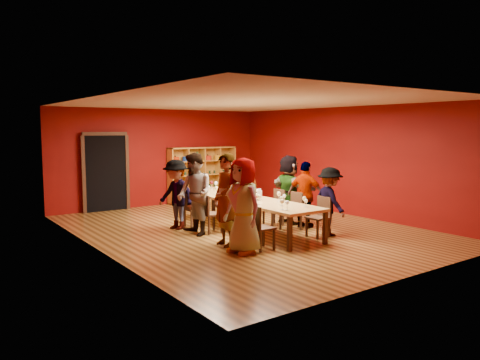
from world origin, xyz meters
name	(u,v)px	position (x,y,z in m)	size (l,w,h in m)	color
room_shell	(245,167)	(0.00, 0.00, 1.50)	(7.10, 9.10, 3.04)	brown
tasting_table	(245,200)	(0.00, 0.00, 0.70)	(1.10, 4.50, 0.75)	tan
doorway	(105,173)	(-1.80, 4.43, 1.12)	(1.40, 0.17, 2.30)	black
shelving_unit	(202,172)	(1.40, 4.32, 0.98)	(2.40, 0.40, 1.80)	#BC7F2A
chair_person_left_0	(259,225)	(-0.91, -1.73, 0.50)	(0.42, 0.42, 0.89)	black
person_left_0	(243,206)	(-1.29, -1.73, 0.92)	(0.90, 0.49, 1.84)	beige
chair_person_left_1	(240,220)	(-0.91, -1.08, 0.50)	(0.42, 0.42, 0.89)	black
person_left_1	(226,200)	(-1.26, -1.08, 0.95)	(0.69, 0.51, 1.90)	silver
chair_person_left_2	(208,212)	(-0.91, 0.16, 0.50)	(0.42, 0.42, 0.89)	black
person_left_2	(195,194)	(-1.27, 0.16, 0.93)	(0.90, 0.50, 1.86)	#141B39
chair_person_left_3	(191,207)	(-0.91, 0.96, 0.50)	(0.42, 0.42, 0.89)	black
person_left_3	(176,195)	(-1.31, 0.96, 0.83)	(1.07, 0.44, 1.66)	#444449
chair_person_right_0	(320,215)	(0.91, -1.61, 0.50)	(0.42, 0.42, 0.89)	black
person_right_0	(330,201)	(1.20, -1.61, 0.77)	(0.99, 0.41, 1.53)	#151E3B
chair_person_right_1	(293,209)	(0.91, -0.71, 0.50)	(0.42, 0.42, 0.89)	black
person_right_1	(306,195)	(1.30, -0.71, 0.80)	(0.94, 0.43, 1.61)	#131835
chair_person_right_2	(276,205)	(0.91, -0.07, 0.50)	(0.42, 0.42, 0.89)	black
person_right_2	(289,189)	(1.34, -0.07, 0.87)	(1.61, 0.46, 1.74)	pink
chair_person_right_4	(236,197)	(0.91, 1.68, 0.50)	(0.42, 0.42, 0.89)	black
person_right_4	(248,186)	(1.35, 1.68, 0.78)	(0.57, 0.41, 1.55)	tan
wine_glass_0	(284,196)	(0.35, -1.04, 0.88)	(0.07, 0.07, 0.18)	silver
wine_glass_1	(258,191)	(0.37, -0.03, 0.89)	(0.08, 0.08, 0.20)	silver
wine_glass_2	(306,201)	(0.28, -1.81, 0.88)	(0.07, 0.07, 0.18)	silver
wine_glass_3	(282,199)	(-0.03, -1.39, 0.90)	(0.08, 0.08, 0.21)	silver
wine_glass_4	(199,186)	(-0.28, 1.67, 0.90)	(0.08, 0.08, 0.20)	silver
wine_glass_5	(279,194)	(0.34, -0.85, 0.91)	(0.09, 0.09, 0.22)	silver
wine_glass_6	(239,194)	(-0.27, -0.14, 0.88)	(0.07, 0.07, 0.18)	silver
wine_glass_7	(251,191)	(0.29, 0.14, 0.89)	(0.08, 0.08, 0.20)	silver
wine_glass_8	(287,203)	(-0.29, -1.86, 0.90)	(0.08, 0.08, 0.20)	silver
wine_glass_9	(212,183)	(0.29, 1.94, 0.91)	(0.09, 0.09, 0.22)	silver
wine_glass_10	(236,188)	(0.31, 0.82, 0.88)	(0.07, 0.07, 0.18)	silver
wine_glass_11	(216,184)	(0.31, 1.75, 0.91)	(0.09, 0.09, 0.22)	silver
wine_glass_12	(230,192)	(-0.31, 0.17, 0.91)	(0.09, 0.09, 0.22)	silver
wine_glass_13	(217,189)	(-0.26, 0.82, 0.91)	(0.09, 0.09, 0.22)	silver
wine_glass_14	(282,202)	(-0.34, -1.76, 0.91)	(0.09, 0.09, 0.22)	silver
wine_glass_15	(304,199)	(0.34, -1.69, 0.90)	(0.09, 0.09, 0.21)	silver
wine_glass_16	(209,187)	(-0.17, 1.35, 0.88)	(0.07, 0.07, 0.18)	silver
wine_glass_17	(232,187)	(0.29, 0.96, 0.91)	(0.09, 0.09, 0.21)	silver
wine_glass_18	(259,197)	(-0.30, -0.95, 0.91)	(0.09, 0.09, 0.22)	silver
wine_glass_19	(257,195)	(-0.03, -0.51, 0.88)	(0.07, 0.07, 0.18)	silver
wine_glass_20	(194,186)	(-0.33, 1.84, 0.89)	(0.08, 0.08, 0.19)	silver
wine_glass_21	(255,198)	(-0.37, -0.90, 0.89)	(0.08, 0.08, 0.20)	silver
spittoon_bowl	(254,197)	(0.02, -0.36, 0.82)	(0.31, 0.31, 0.17)	silver
carafe_a	(234,193)	(-0.18, 0.20, 0.87)	(0.13, 0.13, 0.27)	silver
carafe_b	(260,195)	(0.10, -0.46, 0.87)	(0.13, 0.13, 0.27)	silver
wine_bottle	(205,185)	(0.07, 1.95, 0.86)	(0.08, 0.08, 0.29)	#153C1B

